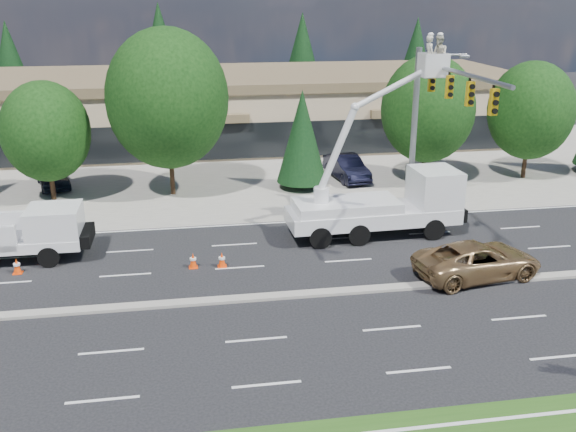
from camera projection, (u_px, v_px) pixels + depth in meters
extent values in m
plane|color=black|center=(247.00, 300.00, 25.69)|extent=(140.00, 140.00, 0.00)
cube|color=gray|center=(218.00, 171.00, 44.33)|extent=(140.00, 22.00, 0.01)
cube|color=gray|center=(247.00, 298.00, 25.67)|extent=(120.00, 0.55, 0.12)
cube|color=tan|center=(209.00, 110.00, 52.83)|extent=(50.00, 15.00, 5.00)
cube|color=brown|center=(208.00, 78.00, 51.96)|extent=(50.40, 15.40, 0.70)
cube|color=black|center=(215.00, 142.00, 46.12)|extent=(48.00, 0.12, 2.60)
cylinder|color=#332114|center=(52.00, 181.00, 37.77)|extent=(0.28, 0.28, 2.28)
ellipsoid|color=black|center=(46.00, 131.00, 36.80)|extent=(5.06, 5.06, 5.82)
cylinder|color=#332114|center=(172.00, 169.00, 38.69)|extent=(0.28, 0.28, 3.21)
ellipsoid|color=black|center=(167.00, 99.00, 37.31)|extent=(7.14, 7.14, 8.21)
cylinder|color=#332114|center=(302.00, 182.00, 40.31)|extent=(0.26, 0.26, 0.80)
cone|color=black|center=(302.00, 136.00, 39.35)|extent=(3.13, 3.13, 5.71)
cylinder|color=#332114|center=(424.00, 163.00, 41.23)|extent=(0.28, 0.28, 2.63)
ellipsoid|color=black|center=(428.00, 109.00, 40.10)|extent=(5.85, 5.85, 6.73)
cylinder|color=#332114|center=(525.00, 159.00, 42.32)|extent=(0.28, 0.28, 2.48)
ellipsoid|color=black|center=(531.00, 111.00, 41.26)|extent=(5.50, 5.50, 6.33)
cylinder|color=#332114|center=(17.00, 116.00, 61.96)|extent=(0.26, 0.26, 0.80)
cone|color=black|center=(11.00, 68.00, 60.45)|extent=(4.72, 4.72, 8.62)
cylinder|color=#332114|center=(164.00, 112.00, 64.10)|extent=(0.26, 0.26, 0.80)
cone|color=black|center=(161.00, 56.00, 62.31)|extent=(5.52, 5.52, 10.08)
cylinder|color=#332114|center=(302.00, 108.00, 66.24)|extent=(0.26, 0.26, 0.80)
cone|color=black|center=(302.00, 59.00, 64.62)|extent=(5.03, 5.03, 9.18)
cylinder|color=#332114|center=(413.00, 105.00, 68.07)|extent=(0.26, 0.26, 0.80)
cone|color=black|center=(416.00, 60.00, 66.55)|extent=(4.75, 4.75, 8.68)
cylinder|color=gray|center=(414.00, 134.00, 34.32)|extent=(0.32, 0.32, 9.00)
cylinder|color=gray|center=(458.00, 72.00, 28.41)|extent=(0.20, 10.00, 0.20)
cylinder|color=gray|center=(443.00, 55.00, 33.17)|extent=(2.60, 0.12, 0.12)
cube|color=gold|center=(432.00, 81.00, 31.45)|extent=(0.32, 0.22, 1.05)
cube|color=gold|center=(449.00, 87.00, 29.40)|extent=(0.32, 0.22, 1.05)
cube|color=gold|center=(470.00, 94.00, 27.35)|extent=(0.32, 0.22, 1.05)
cube|color=gold|center=(494.00, 102.00, 25.30)|extent=(0.32, 0.22, 1.05)
cube|color=white|center=(11.00, 242.00, 29.20)|extent=(6.39, 2.35, 0.48)
cube|color=white|center=(55.00, 224.00, 29.26)|extent=(2.34, 2.29, 1.60)
cube|color=black|center=(70.00, 219.00, 29.30)|extent=(0.09, 2.02, 1.06)
cube|color=white|center=(373.00, 215.00, 32.19)|extent=(8.69, 2.91, 0.75)
cube|color=white|center=(434.00, 190.00, 32.43)|extent=(2.25, 2.61, 2.15)
cube|color=black|center=(450.00, 186.00, 32.53)|extent=(0.17, 2.15, 1.29)
cube|color=white|center=(346.00, 206.00, 31.73)|extent=(5.25, 2.67, 0.54)
cylinder|color=white|center=(321.00, 196.00, 31.29)|extent=(0.75, 0.75, 0.86)
cube|color=white|center=(433.00, 65.00, 30.28)|extent=(1.22, 1.01, 1.16)
imported|color=beige|center=(429.00, 55.00, 30.09)|extent=(0.47, 0.69, 1.85)
imported|color=beige|center=(439.00, 55.00, 30.18)|extent=(0.74, 0.93, 1.85)
ellipsoid|color=white|center=(431.00, 35.00, 29.78)|extent=(0.28, 0.28, 0.19)
ellipsoid|color=white|center=(440.00, 34.00, 29.87)|extent=(0.28, 0.28, 0.19)
cube|color=#F53E07|center=(18.00, 273.00, 28.10)|extent=(0.40, 0.40, 0.03)
cone|color=#F53E07|center=(17.00, 266.00, 27.99)|extent=(0.36, 0.36, 0.70)
cylinder|color=white|center=(17.00, 264.00, 27.97)|extent=(0.29, 0.29, 0.10)
cube|color=#F53E07|center=(193.00, 267.00, 28.69)|extent=(0.40, 0.40, 0.03)
cone|color=#F53E07|center=(193.00, 260.00, 28.58)|extent=(0.36, 0.36, 0.70)
cylinder|color=white|center=(193.00, 259.00, 28.56)|extent=(0.29, 0.29, 0.10)
cube|color=#F53E07|center=(222.00, 266.00, 28.77)|extent=(0.40, 0.40, 0.03)
cone|color=#F53E07|center=(222.00, 259.00, 28.66)|extent=(0.36, 0.36, 0.70)
cylinder|color=white|center=(222.00, 258.00, 28.64)|extent=(0.29, 0.29, 0.10)
imported|color=#987549|center=(478.00, 260.00, 27.53)|extent=(5.87, 3.39, 1.54)
imported|color=black|center=(53.00, 175.00, 40.49)|extent=(2.92, 4.66, 1.48)
imported|color=black|center=(347.00, 167.00, 42.13)|extent=(2.31, 4.97, 1.58)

